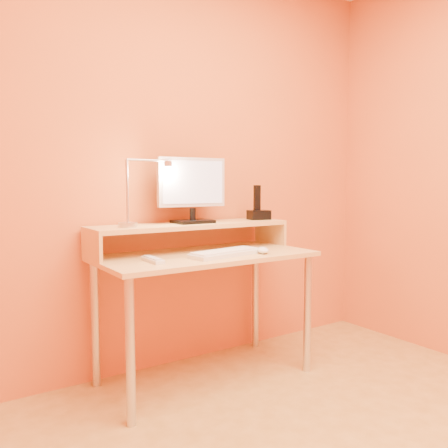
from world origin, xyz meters
TOP-DOWN VIEW (x-y plane):
  - wall_back at (0.00, 1.50)m, footprint 3.00×0.04m
  - desk_leg_fl at (-0.55, 0.93)m, footprint 0.04×0.04m
  - desk_leg_fr at (0.55, 0.93)m, footprint 0.04×0.04m
  - desk_leg_bl at (-0.55, 1.43)m, footprint 0.04×0.04m
  - desk_leg_br at (0.55, 1.43)m, footprint 0.04×0.04m
  - desk_lower at (0.00, 1.18)m, footprint 1.20×0.60m
  - shelf_riser_left at (-0.59, 1.33)m, footprint 0.02×0.30m
  - shelf_riser_right at (0.59, 1.33)m, footprint 0.02×0.30m
  - desk_shelf at (0.00, 1.33)m, footprint 1.20×0.30m
  - monitor_foot at (0.01, 1.33)m, footprint 0.22×0.16m
  - monitor_neck at (0.01, 1.33)m, footprint 0.04×0.04m
  - monitor_panel at (0.01, 1.34)m, footprint 0.42×0.07m
  - monitor_back at (0.01, 1.36)m, footprint 0.37×0.04m
  - monitor_screen at (0.01, 1.32)m, footprint 0.38×0.04m
  - lamp_base at (-0.40, 1.30)m, footprint 0.10×0.10m
  - lamp_post at (-0.40, 1.30)m, footprint 0.01×0.01m
  - lamp_arm at (-0.28, 1.30)m, footprint 0.24×0.01m
  - lamp_head at (-0.16, 1.30)m, footprint 0.04×0.04m
  - lamp_bulb at (-0.16, 1.30)m, footprint 0.03×0.03m
  - phone_dock at (0.50, 1.33)m, footprint 0.15×0.12m
  - phone_handset at (0.48, 1.33)m, footprint 0.04×0.03m
  - phone_led at (0.54, 1.28)m, footprint 0.01×0.00m
  - keyboard at (0.05, 1.05)m, footprint 0.44×0.20m
  - mouse at (0.27, 1.00)m, footprint 0.10×0.12m
  - remote_control at (-0.36, 1.09)m, footprint 0.05×0.18m

SIDE VIEW (x-z plane):
  - desk_leg_fl at x=-0.55m, z-range 0.00..0.69m
  - desk_leg_fr at x=0.55m, z-range 0.00..0.69m
  - desk_leg_bl at x=-0.55m, z-range 0.00..0.69m
  - desk_leg_br at x=0.55m, z-range 0.00..0.69m
  - desk_lower at x=0.00m, z-range 0.70..0.72m
  - remote_control at x=-0.36m, z-range 0.72..0.74m
  - keyboard at x=0.05m, z-range 0.72..0.74m
  - mouse at x=0.27m, z-range 0.72..0.76m
  - shelf_riser_left at x=-0.59m, z-range 0.72..0.85m
  - shelf_riser_right at x=0.59m, z-range 0.72..0.85m
  - desk_shelf at x=0.00m, z-range 0.86..0.88m
  - monitor_foot at x=0.01m, z-range 0.88..0.90m
  - lamp_base at x=-0.40m, z-range 0.88..0.90m
  - phone_dock at x=0.50m, z-range 0.88..0.94m
  - phone_led at x=0.54m, z-range 0.89..0.93m
  - monitor_neck at x=0.01m, z-range 0.90..0.97m
  - phone_handset at x=0.48m, z-range 0.94..1.10m
  - lamp_post at x=-0.40m, z-range 0.91..1.24m
  - monitor_panel at x=0.01m, z-range 0.98..1.26m
  - monitor_back at x=0.01m, z-range 1.00..1.24m
  - monitor_screen at x=0.01m, z-range 1.00..1.24m
  - lamp_bulb at x=-0.16m, z-range 1.20..1.21m
  - lamp_head at x=-0.16m, z-range 1.21..1.24m
  - lamp_arm at x=-0.28m, z-range 1.23..1.24m
  - wall_back at x=0.00m, z-range 0.00..2.50m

